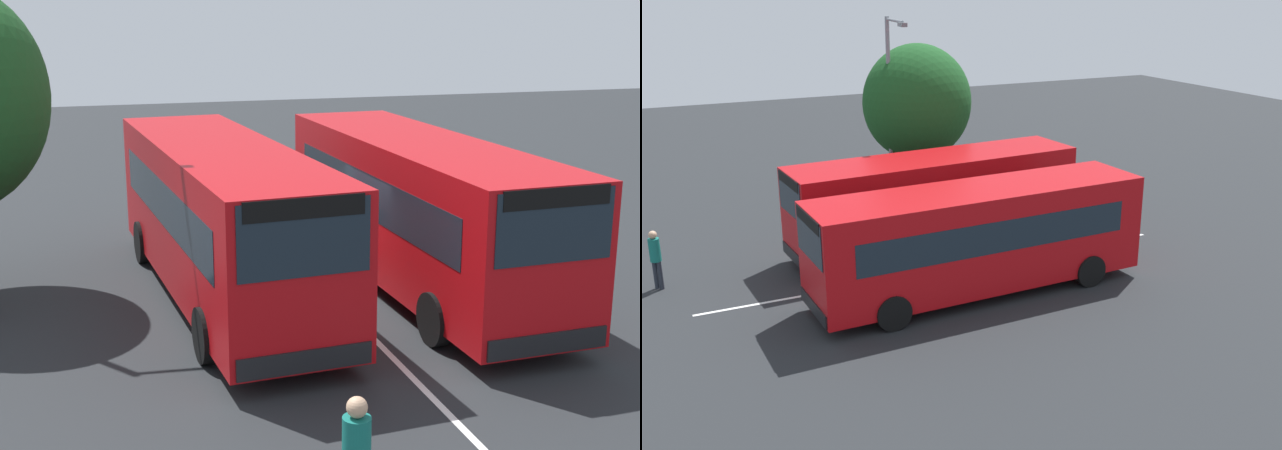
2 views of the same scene
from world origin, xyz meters
TOP-DOWN VIEW (x-y plane):
  - ground_plane at (0.00, 0.00)m, footprint 73.40×73.40m
  - bus_far_left at (-0.46, -2.13)m, footprint 10.04×3.04m
  - bus_center_left at (-0.04, 1.97)m, footprint 9.98×2.81m
  - lane_stripe_outer_left at (0.00, 0.00)m, footprint 15.44×0.23m

SIDE VIEW (x-z plane):
  - ground_plane at x=0.00m, z-range 0.00..0.00m
  - lane_stripe_outer_left at x=0.00m, z-range 0.00..0.01m
  - bus_far_left at x=-0.46m, z-range 0.16..3.31m
  - bus_center_left at x=-0.04m, z-range 0.16..3.31m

